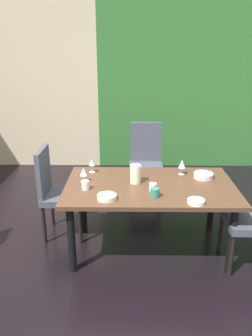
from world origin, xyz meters
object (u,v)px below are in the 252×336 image
Objects in this scene: serving_bowl_center at (196,201)px; cup_north at (155,193)px; serving_bowl_west at (203,175)px; serving_bowl_left at (107,197)px; pitcher_east at (136,174)px; cup_near_window at (153,187)px; wine_glass_rear at (182,164)px; wine_glass_corner at (92,163)px; cup_front at (85,185)px; dining_table at (150,192)px; chair_head_far at (146,158)px; wine_glass_south at (84,172)px; chair_left_far at (56,188)px.

cup_north is at bearing 160.09° from serving_bowl_center.
serving_bowl_west is 1.08m from serving_bowl_left.
serving_bowl_west is 0.61m from serving_bowl_center.
cup_near_window is at bearing -50.26° from pitcher_east.
pitcher_east is at bearing -169.03° from serving_bowl_west.
serving_bowl_center is at bearing -36.25° from cup_near_window.
wine_glass_rear reaches higher than serving_bowl_left.
serving_bowl_west is at bearing 72.58° from serving_bowl_center.
wine_glass_rear reaches higher than cup_near_window.
wine_glass_rear is at bearing -2.81° from wine_glass_corner.
cup_front reaches higher than serving_bowl_west.
dining_table is 0.71m from wine_glass_corner.
serving_bowl_west is 1.21m from cup_front.
chair_head_far is 6.01× the size of serving_bowl_left.
wine_glass_corner is at bearing 107.09° from serving_bowl_left.
chair_head_far is 1.19m from serving_bowl_west.
serving_bowl_west reaches higher than serving_bowl_left.
cup_north is 0.37m from pitcher_east.
serving_bowl_west is at bearing 5.23° from wine_glass_south.
serving_bowl_center is at bearing -16.06° from cup_front.
cup_near_window is (-0.54, -0.33, 0.01)m from serving_bowl_west.
pitcher_east is at bearing 19.38° from cup_front.
serving_bowl_west is 2.37× the size of cup_north.
wine_glass_corner is at bearing 55.64° from chair_head_far.
wine_glass_rear is at bearing 90.89° from chair_left_far.
cup_front is (-0.63, -1.35, 0.19)m from chair_head_far.
chair_left_far reaches higher than wine_glass_rear.
cup_near_window is (-0.35, 0.26, 0.02)m from serving_bowl_center.
serving_bowl_center is (0.35, -1.63, 0.16)m from chair_head_far.
serving_bowl_left is 0.43m from cup_north.
serving_bowl_west is 1.14× the size of serving_bowl_left.
cup_north reaches higher than cup_near_window.
serving_bowl_west is at bearing 28.16° from serving_bowl_left.
cup_north is at bearing 90.37° from chair_head_far.
wine_glass_corner is at bearing 142.77° from cup_near_window.
cup_near_window is (0.00, -1.37, 0.18)m from chair_head_far.
wine_glass_south reaches higher than cup_front.
wine_glass_corner is 1.77× the size of cup_north.
wine_glass_rear is at bearing 11.79° from wine_glass_south.
wine_glass_south reaches higher than serving_bowl_center.
wine_glass_south is 0.73× the size of serving_bowl_west.
chair_left_far is 5.30× the size of pitcher_east.
serving_bowl_center is (0.97, -0.73, -0.09)m from wine_glass_corner.
wine_glass_corner reaches higher than wine_glass_south.
wine_glass_south reaches higher than cup_near_window.
wine_glass_rear is 0.97m from serving_bowl_left.
pitcher_east is (-0.14, 0.05, 0.17)m from dining_table.
wine_glass_corner is at bearing 143.12° from serving_bowl_center.
chair_head_far reaches higher than serving_bowl_center.
cup_front is at bearing -160.62° from pitcher_east.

